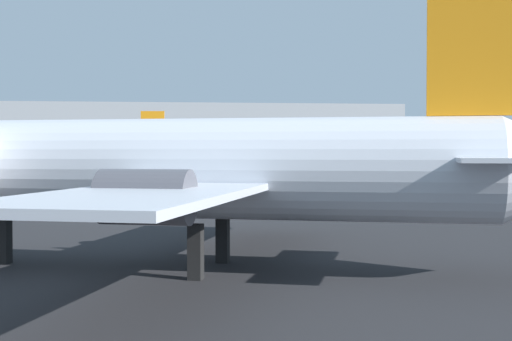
# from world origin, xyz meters

# --- Properties ---
(airplane_at_gate) EXTENTS (32.52, 27.92, 10.81)m
(airplane_at_gate) POSITION_xyz_m (-3.19, 18.49, 3.99)
(airplane_at_gate) COLOR silver
(airplane_at_gate) RESTS_ON ground_plane
(airplane_far_left) EXTENTS (31.06, 18.87, 9.16)m
(airplane_far_left) POSITION_xyz_m (5.07, 69.35, 2.94)
(airplane_far_left) COLOR silver
(airplane_far_left) RESTS_ON ground_plane
(terminal_building) EXTENTS (82.49, 25.64, 13.09)m
(terminal_building) POSITION_xyz_m (-4.17, 125.91, 6.54)
(terminal_building) COLOR #999EA3
(terminal_building) RESTS_ON ground_plane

